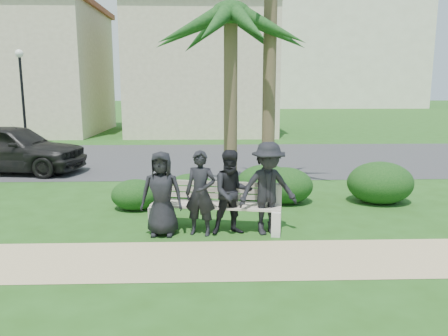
{
  "coord_description": "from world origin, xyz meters",
  "views": [
    {
      "loc": [
        -0.59,
        -8.21,
        2.64
      ],
      "look_at": [
        -0.28,
        1.0,
        0.93
      ],
      "focal_mm": 35.0,
      "sensor_mm": 36.0,
      "label": 1
    }
  ],
  "objects": [
    {
      "name": "hedge_b",
      "position": [
        -2.22,
        1.14,
        0.34
      ],
      "size": [
        1.05,
        0.87,
        0.68
      ],
      "primitive_type": "ellipsoid",
      "color": "#0E340F",
      "rests_on": "ground"
    },
    {
      "name": "stucco_bldg_left",
      "position": [
        -12.0,
        18.0,
        3.66
      ],
      "size": [
        10.4,
        8.4,
        7.3
      ],
      "color": "#B8AB8A",
      "rests_on": "ground"
    },
    {
      "name": "man_d",
      "position": [
        0.46,
        -0.59,
        0.84
      ],
      "size": [
        1.21,
        0.86,
        1.69
      ],
      "primitive_type": "imported",
      "rotation": [
        0.0,
        0.0,
        0.23
      ],
      "color": "black",
      "rests_on": "ground"
    },
    {
      "name": "hedge_e",
      "position": [
        1.14,
        1.57,
        0.43
      ],
      "size": [
        1.31,
        1.08,
        0.85
      ],
      "primitive_type": "ellipsoid",
      "color": "#0E340F",
      "rests_on": "ground"
    },
    {
      "name": "man_a",
      "position": [
        -1.45,
        -0.59,
        0.77
      ],
      "size": [
        0.78,
        0.53,
        1.53
      ],
      "primitive_type": "imported",
      "rotation": [
        0.0,
        0.0,
        -0.06
      ],
      "color": "black",
      "rests_on": "ground"
    },
    {
      "name": "ground",
      "position": [
        0.0,
        0.0,
        0.0
      ],
      "size": [
        160.0,
        160.0,
        0.0
      ],
      "primitive_type": "plane",
      "color": "#234A15",
      "rests_on": "ground"
    },
    {
      "name": "asphalt_street",
      "position": [
        0.0,
        8.0,
        0.0
      ],
      "size": [
        160.0,
        8.0,
        0.01
      ],
      "primitive_type": "cube",
      "color": "#2D2D30",
      "rests_on": "ground"
    },
    {
      "name": "footpath",
      "position": [
        0.0,
        -1.8,
        0.0
      ],
      "size": [
        30.0,
        1.6,
        0.01
      ],
      "primitive_type": "cube",
      "color": "tan",
      "rests_on": "ground"
    },
    {
      "name": "palm_left",
      "position": [
        -0.09,
        2.2,
        4.25
      ],
      "size": [
        3.0,
        3.0,
        5.21
      ],
      "color": "brown",
      "rests_on": "ground"
    },
    {
      "name": "hotel_tower",
      "position": [
        14.0,
        55.0,
        13.41
      ],
      "size": [
        26.0,
        18.0,
        37.3
      ],
      "color": "beige",
      "rests_on": "ground"
    },
    {
      "name": "hedge_d",
      "position": [
        0.71,
        1.69,
        0.45
      ],
      "size": [
        1.38,
        1.14,
        0.9
      ],
      "primitive_type": "ellipsoid",
      "color": "#0E340F",
      "rests_on": "ground"
    },
    {
      "name": "hedge_f",
      "position": [
        3.35,
        1.51,
        0.49
      ],
      "size": [
        1.51,
        1.25,
        0.99
      ],
      "primitive_type": "ellipsoid",
      "color": "#0E340F",
      "rests_on": "ground"
    },
    {
      "name": "man_b",
      "position": [
        -0.75,
        -0.6,
        0.77
      ],
      "size": [
        0.64,
        0.5,
        1.54
      ],
      "primitive_type": "imported",
      "rotation": [
        0.0,
        0.0,
        -0.27
      ],
      "color": "black",
      "rests_on": "ground"
    },
    {
      "name": "street_lamp",
      "position": [
        -9.0,
        12.0,
        2.94
      ],
      "size": [
        0.36,
        0.36,
        4.29
      ],
      "color": "black",
      "rests_on": "ground"
    },
    {
      "name": "man_c",
      "position": [
        -0.19,
        -0.58,
        0.77
      ],
      "size": [
        0.84,
        0.71,
        1.55
      ],
      "primitive_type": "imported",
      "rotation": [
        0.0,
        0.0,
        0.17
      ],
      "color": "black",
      "rests_on": "ground"
    },
    {
      "name": "hedge_c",
      "position": [
        -1.02,
        1.46,
        0.37
      ],
      "size": [
        1.13,
        0.93,
        0.74
      ],
      "primitive_type": "ellipsoid",
      "color": "#0E340F",
      "rests_on": "ground"
    },
    {
      "name": "stucco_bldg_right",
      "position": [
        -1.0,
        18.0,
        3.66
      ],
      "size": [
        8.4,
        8.4,
        7.3
      ],
      "color": "#B8AB8A",
      "rests_on": "ground"
    },
    {
      "name": "car_a",
      "position": [
        -6.77,
        5.44,
        0.77
      ],
      "size": [
        4.71,
        2.4,
        1.53
      ],
      "primitive_type": "imported",
      "rotation": [
        0.0,
        0.0,
        1.44
      ],
      "color": "black",
      "rests_on": "ground"
    },
    {
      "name": "park_bench",
      "position": [
        -0.49,
        -0.3,
        0.39
      ],
      "size": [
        2.54,
        1.0,
        0.85
      ],
      "rotation": [
        0.0,
        0.0,
        -0.19
      ],
      "color": "#AEA292",
      "rests_on": "ground"
    }
  ]
}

